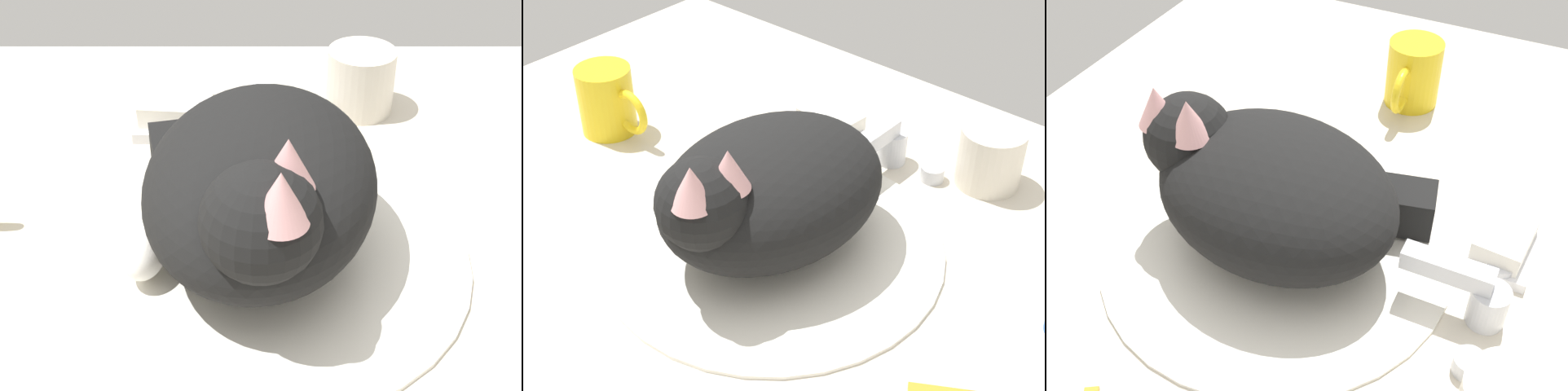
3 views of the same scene
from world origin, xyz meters
TOP-DOWN VIEW (x-y plane):
  - ground_plane at (0.00, 0.00)cm, footprint 110.00×82.50cm
  - sink_basin at (0.00, 0.00)cm, footprint 35.99×35.99cm
  - faucet at (0.00, 20.25)cm, footprint 14.63×10.27cm
  - cat at (-0.32, -0.91)cm, footprint 22.87×28.47cm
  - coffee_mug at (-31.08, 3.54)cm, footprint 11.15×7.01cm
  - rinse_cup at (11.00, 25.21)cm, footprint 7.49×7.49cm
  - soap_dish at (-9.04, 20.98)cm, footprint 9.00×6.40cm
  - soap_bar at (-9.04, 20.98)cm, footprint 7.90×5.52cm

SIDE VIEW (x-z plane):
  - ground_plane at x=0.00cm, z-range -3.00..0.00cm
  - sink_basin at x=0.00cm, z-range 0.00..0.85cm
  - soap_dish at x=-9.04cm, z-range 0.00..1.20cm
  - soap_bar at x=-9.04cm, z-range 1.20..3.55cm
  - faucet at x=0.00cm, z-range -0.39..5.72cm
  - rinse_cup at x=11.00cm, z-range 0.00..7.20cm
  - coffee_mug at x=-31.08cm, z-range 0.00..8.74cm
  - cat at x=-0.32cm, z-range -0.22..15.71cm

